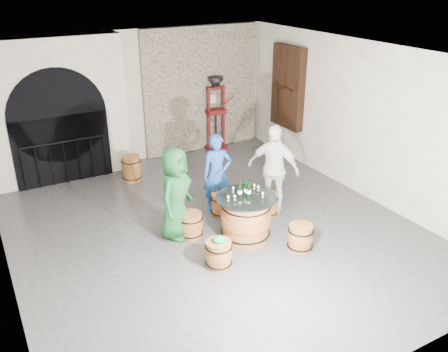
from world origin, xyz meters
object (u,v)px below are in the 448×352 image
barrel_stool_near_left (219,254)px  person_white (273,169)px  wine_bottle_center (249,190)px  barrel_table (246,218)px  wine_bottle_left (240,190)px  corking_press (216,108)px  barrel_stool_left (191,225)px  person_blue (217,174)px  barrel_stool_near_right (300,237)px  wine_bottle_right (246,188)px  person_green (175,193)px  side_barrel (132,168)px  barrel_stool_right (267,204)px  barrel_stool_far (222,204)px

barrel_stool_near_left → person_white: size_ratio=0.26×
wine_bottle_center → barrel_table: bearing=158.9°
wine_bottle_left → corking_press: (1.81, 4.24, 0.17)m
barrel_stool_left → person_blue: person_blue is taller
barrel_stool_near_right → wine_bottle_right: (-0.61, 0.83, 0.73)m
barrel_table → barrel_stool_left: (-0.83, 0.54, -0.18)m
wine_bottle_left → barrel_stool_left: bearing=145.9°
barrel_stool_near_right → barrel_stool_near_left: same height
person_green → side_barrel: (0.10, 2.74, -0.55)m
wine_bottle_right → barrel_stool_near_left: bearing=-145.9°
barrel_stool_near_left → barrel_stool_right: bearing=32.9°
wine_bottle_left → wine_bottle_center: (0.14, -0.06, 0.00)m
barrel_stool_near_right → barrel_stool_near_left: bearing=171.0°
barrel_stool_right → wine_bottle_center: 1.22m
barrel_table → wine_bottle_left: bearing=154.2°
barrel_table → barrel_stool_left: 1.01m
barrel_stool_near_left → person_blue: (0.91, 1.73, 0.57)m
wine_bottle_left → side_barrel: size_ratio=0.54×
barrel_stool_right → barrel_stool_near_right: size_ratio=1.00×
side_barrel → wine_bottle_center: bearing=-74.0°
barrel_stool_near_right → person_blue: size_ratio=0.29×
barrel_stool_left → person_blue: size_ratio=0.29×
barrel_stool_near_left → wine_bottle_center: wine_bottle_center is taller
barrel_stool_right → barrel_stool_near_left: (-1.67, -1.08, 0.00)m
wine_bottle_center → side_barrel: 3.64m
wine_bottle_center → wine_bottle_left: bearing=155.4°
barrel_stool_near_right → side_barrel: bearing=110.7°
barrel_table → wine_bottle_left: (-0.10, 0.05, 0.55)m
barrel_stool_right → person_blue: 1.15m
barrel_stool_near_right → person_white: person_white is taller
barrel_stool_left → wine_bottle_left: 1.15m
barrel_table → wine_bottle_center: (0.04, -0.01, 0.55)m
barrel_table → corking_press: (1.71, 4.29, 0.72)m
wine_bottle_center → wine_bottle_right: size_ratio=1.00×
barrel_stool_right → barrel_stool_near_left: same height
person_blue → barrel_stool_far: bearing=-77.0°
person_blue → wine_bottle_left: size_ratio=4.89×
corking_press → barrel_stool_near_right: bearing=-96.8°
barrel_table → barrel_stool_near_right: 1.01m
barrel_stool_right → corking_press: (0.88, 3.74, 0.91)m
wine_bottle_right → wine_bottle_center: bearing=-84.2°
barrel_stool_far → person_green: person_green is taller
wine_bottle_left → side_barrel: wine_bottle_left is taller
barrel_stool_right → barrel_stool_near_right: same height
wine_bottle_left → wine_bottle_right: 0.13m
wine_bottle_right → barrel_stool_left: bearing=150.7°
side_barrel → corking_press: (2.66, 0.87, 0.83)m
barrel_table → barrel_stool_right: bearing=33.5°
barrel_stool_left → corking_press: 4.62m
barrel_stool_left → wine_bottle_center: 1.27m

